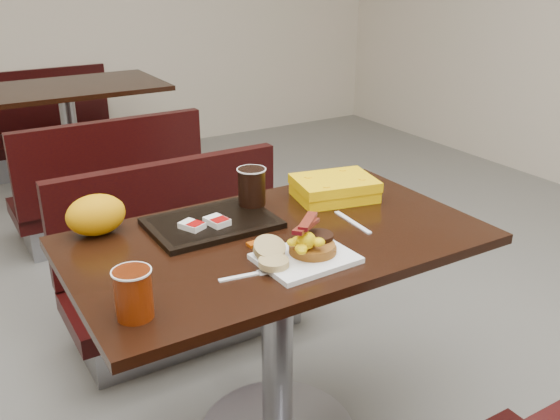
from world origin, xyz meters
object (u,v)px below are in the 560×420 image
tray (212,223)px  coffee_cup_far (252,187)px  platter (306,258)px  hashbrown_sleeve_left (192,225)px  bench_far_s (103,177)px  paper_bag (96,215)px  hashbrown_sleeve_right (217,221)px  fork (239,277)px  coffee_cup_near (134,294)px  knife (353,222)px  table_far (72,144)px  table_near (277,344)px  pancake_stack (313,247)px  bench_near_n (189,261)px  bench_far_n (49,123)px  clamshell (334,188)px

tray → coffee_cup_far: (0.17, 0.05, 0.07)m
platter → hashbrown_sleeve_left: (-0.19, 0.32, 0.02)m
bench_far_s → paper_bag: size_ratio=5.75×
hashbrown_sleeve_right → fork: bearing=-117.0°
coffee_cup_near → fork: size_ratio=0.80×
knife → table_far: bearing=-170.8°
table_near → coffee_cup_near: size_ratio=10.15×
pancake_stack → fork: size_ratio=0.89×
platter → coffee_cup_near: (-0.48, -0.03, 0.05)m
hashbrown_sleeve_right → paper_bag: (-0.31, 0.15, 0.03)m
table_far → fork: fork is taller
table_near → fork: 0.46m
bench_near_n → coffee_cup_far: bearing=-85.8°
bench_far_n → paper_bag: bearing=-98.4°
bench_far_s → hashbrown_sleeve_right: hashbrown_sleeve_right is taller
fork → paper_bag: paper_bag is taller
platter → hashbrown_sleeve_right: 0.33m
paper_bag → hashbrown_sleeve_left: bearing=-31.3°
bench_near_n → tray: (-0.13, -0.53, 0.40)m
bench_near_n → hashbrown_sleeve_right: bearing=-102.9°
table_far → paper_bag: bearing=-100.9°
coffee_cup_near → hashbrown_sleeve_right: 0.50m
hashbrown_sleeve_left → clamshell: size_ratio=0.26×
hashbrown_sleeve_left → coffee_cup_far: bearing=-7.3°
bench_near_n → tray: tray is taller
bench_near_n → knife: size_ratio=5.42×
knife → hashbrown_sleeve_right: hashbrown_sleeve_right is taller
table_far → bench_far_s: bearing=-90.0°
table_far → clamshell: 2.49m
table_far → coffee_cup_far: (0.04, -2.38, 0.45)m
bench_far_s → tray: 1.78m
tray → platter: bearing=-71.3°
knife → coffee_cup_far: size_ratio=1.54×
table_near → bench_far_n: (0.00, 3.30, -0.02)m
bench_near_n → pancake_stack: (0.01, -0.87, 0.42)m
bench_far_n → paper_bag: (-0.44, -3.01, 0.45)m
clamshell → bench_near_n: bearing=132.5°
hashbrown_sleeve_right → table_near: bearing=-56.5°
table_near → fork: (-0.21, -0.17, 0.38)m
clamshell → pancake_stack: bearing=-121.5°
table_near → hashbrown_sleeve_right: bearing=134.8°
knife → hashbrown_sleeve_right: 0.41m
pancake_stack → tray: (-0.15, 0.33, -0.02)m
bench_far_n → coffee_cup_near: bearing=-98.1°
bench_far_n → pancake_stack: size_ratio=7.67×
hashbrown_sleeve_right → knife: bearing=-35.5°
table_near → tray: tray is taller
platter → knife: bearing=25.4°
tray → hashbrown_sleeve_left: 0.08m
table_near → paper_bag: 0.68m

